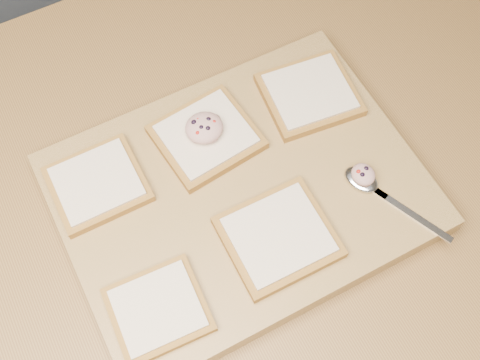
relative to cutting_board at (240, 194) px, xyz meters
The scene contains 11 objects.
ground 0.93m from the cutting_board, 160.25° to the left, with size 4.00×4.00×0.00m, color #515459.
island_counter 0.49m from the cutting_board, 160.25° to the left, with size 2.00×0.80×0.90m.
cutting_board is the anchor object (origin of this frame).
bread_far_left 0.19m from the cutting_board, 151.71° to the left, with size 0.12×0.11×0.02m.
bread_far_center 0.09m from the cutting_board, 94.33° to the left, with size 0.14×0.13×0.02m.
bread_far_right 0.17m from the cutting_board, 27.71° to the left, with size 0.14×0.13×0.02m.
bread_near_left 0.19m from the cutting_board, 148.37° to the right, with size 0.12×0.11×0.02m.
bread_near_center 0.09m from the cutting_board, 84.42° to the right, with size 0.13×0.12×0.02m.
tuna_salad_dollop 0.10m from the cutting_board, 94.97° to the left, with size 0.05×0.05×0.02m.
spoon 0.17m from the cutting_board, 27.03° to the right, with size 0.08×0.16×0.01m.
spoon_salad 0.16m from the cutting_board, 24.35° to the right, with size 0.03×0.03×0.02m.
Camera 1 is at (-0.02, -0.36, 1.64)m, focal length 45.00 mm.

